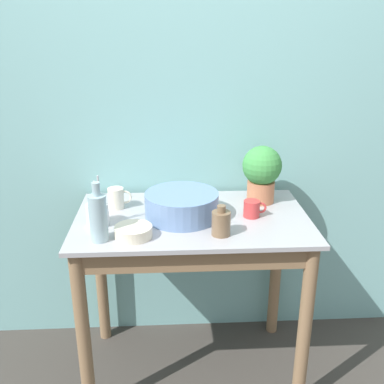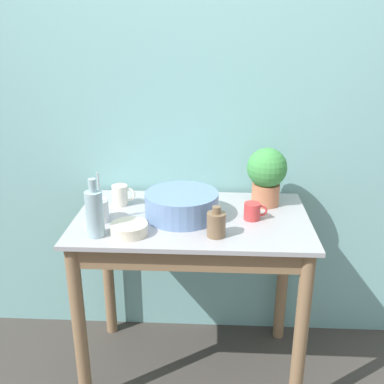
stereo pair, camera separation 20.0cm
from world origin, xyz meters
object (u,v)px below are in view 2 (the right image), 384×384
(mug_cream, at_px, (121,195))
(utensil_cup, at_px, (98,210))
(bottle_tall, at_px, (95,213))
(bowl_small_cream, at_px, (129,229))
(mug_red, at_px, (253,211))
(potted_plant, at_px, (267,174))
(bowl_wash_large, at_px, (182,205))
(bottle_short, at_px, (216,224))

(mug_cream, xyz_separation_m, utensil_cup, (-0.06, -0.19, 0.00))
(bottle_tall, xyz_separation_m, bowl_small_cream, (0.13, 0.02, -0.08))
(mug_red, relative_size, bowl_small_cream, 0.67)
(potted_plant, relative_size, mug_red, 2.67)
(bowl_small_cream, height_order, utensil_cup, utensil_cup)
(mug_red, bearing_deg, mug_cream, 167.62)
(bowl_wash_large, distance_m, mug_cream, 0.33)
(bowl_wash_large, height_order, mug_red, bowl_wash_large)
(bottle_short, bearing_deg, potted_plant, 56.64)
(bowl_wash_large, relative_size, bottle_tall, 1.33)
(bottle_tall, xyz_separation_m, utensil_cup, (-0.03, 0.15, -0.05))
(potted_plant, height_order, mug_cream, potted_plant)
(bottle_short, bearing_deg, bowl_small_cream, -179.90)
(mug_red, xyz_separation_m, mug_cream, (-0.62, 0.14, 0.01))
(bowl_wash_large, distance_m, mug_red, 0.32)
(potted_plant, relative_size, bowl_small_cream, 1.79)
(potted_plant, height_order, bowl_small_cream, potted_plant)
(mug_red, xyz_separation_m, utensil_cup, (-0.69, -0.05, 0.01))
(bowl_small_cream, bearing_deg, bowl_wash_large, 42.76)
(potted_plant, relative_size, bottle_short, 2.14)
(utensil_cup, bearing_deg, mug_cream, 71.52)
(bottle_short, relative_size, mug_red, 1.25)
(bottle_short, height_order, utensil_cup, utensil_cup)
(mug_cream, bearing_deg, bottle_short, -34.35)
(bottle_short, bearing_deg, mug_red, 47.51)
(bowl_wash_large, xyz_separation_m, mug_red, (0.32, -0.01, -0.02))
(bottle_short, distance_m, bowl_small_cream, 0.36)
(bottle_short, xyz_separation_m, bowl_small_cream, (-0.36, -0.00, -0.03))
(bowl_wash_large, xyz_separation_m, mug_cream, (-0.30, 0.13, -0.01))
(utensil_cup, bearing_deg, bowl_small_cream, -37.94)
(bowl_small_cream, bearing_deg, bottle_short, 0.10)
(bowl_wash_large, height_order, bowl_small_cream, bowl_wash_large)
(bottle_short, distance_m, utensil_cup, 0.54)
(bottle_tall, xyz_separation_m, bottle_short, (0.50, 0.02, -0.05))
(bottle_tall, distance_m, bottle_short, 0.50)
(mug_cream, bearing_deg, potted_plant, 3.70)
(bottle_short, bearing_deg, utensil_cup, 166.51)
(bottle_tall, relative_size, bottle_short, 1.89)
(bowl_small_cream, xyz_separation_m, utensil_cup, (-0.16, 0.13, 0.03))
(mug_red, height_order, utensil_cup, utensil_cup)
(mug_red, bearing_deg, utensil_cup, -175.65)
(mug_red, distance_m, mug_cream, 0.64)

